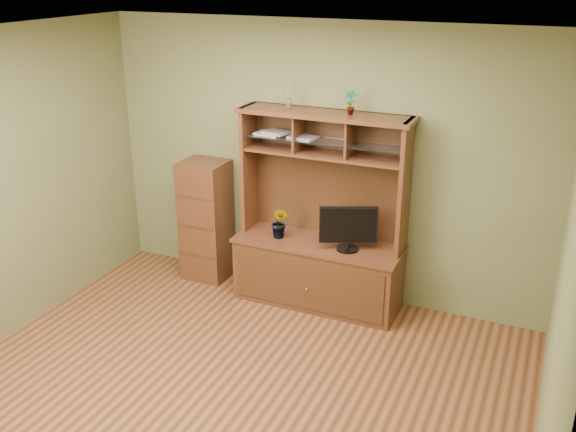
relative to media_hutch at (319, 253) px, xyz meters
The scene contains 8 objects.
room 1.92m from the media_hutch, 93.35° to the right, with size 4.54×4.04×2.74m.
media_hutch is the anchor object (origin of this frame).
monitor 0.48m from the media_hutch, 14.88° to the right, with size 0.51×0.25×0.43m.
orchid_plant 0.49m from the media_hutch, 167.64° to the right, with size 0.18×0.14×0.32m, color #22501B.
top_plant 1.51m from the media_hutch, 17.74° to the left, with size 0.12×0.08×0.22m, color #325C20.
reed_diffuser 1.53m from the media_hutch, 168.02° to the left, with size 0.05×0.05×0.26m.
magazines 1.21m from the media_hutch, 169.74° to the left, with size 0.63×0.24×0.04m.
side_cabinet 1.30m from the media_hutch, behind, with size 0.46×0.42×1.28m.
Camera 1 is at (2.11, -3.60, 3.17)m, focal length 40.00 mm.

